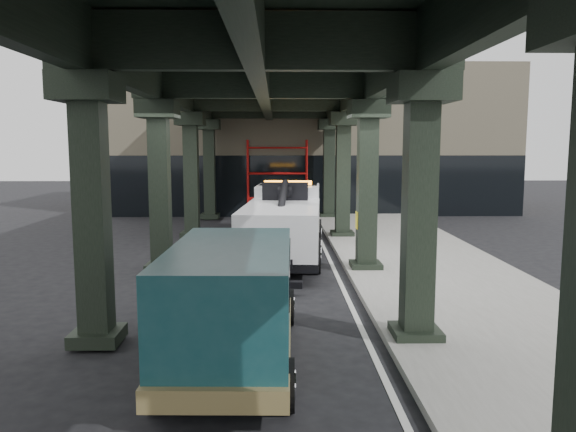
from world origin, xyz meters
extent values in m
plane|color=black|center=(0.00, 0.00, 0.00)|extent=(90.00, 90.00, 0.00)
cube|color=gray|center=(4.50, 2.00, 0.07)|extent=(5.00, 40.00, 0.15)
cube|color=silver|center=(1.70, 2.00, 0.01)|extent=(0.12, 38.00, 0.01)
cube|color=black|center=(2.60, -4.00, 2.50)|extent=(0.55, 0.55, 5.00)
cube|color=black|center=(2.60, -4.00, 4.75)|extent=(1.10, 1.10, 0.50)
cube|color=black|center=(2.60, -4.00, 0.18)|extent=(0.90, 0.90, 0.24)
cube|color=black|center=(2.60, 2.00, 2.50)|extent=(0.55, 0.55, 5.00)
cube|color=black|center=(2.60, 2.00, 4.75)|extent=(1.10, 1.10, 0.50)
cube|color=black|center=(2.60, 2.00, 0.18)|extent=(0.90, 0.90, 0.24)
cube|color=black|center=(2.60, 8.00, 2.50)|extent=(0.55, 0.55, 5.00)
cube|color=black|center=(2.60, 8.00, 4.75)|extent=(1.10, 1.10, 0.50)
cube|color=black|center=(2.60, 8.00, 0.18)|extent=(0.90, 0.90, 0.24)
cube|color=black|center=(2.60, 14.00, 2.50)|extent=(0.55, 0.55, 5.00)
cube|color=black|center=(2.60, 14.00, 4.75)|extent=(1.10, 1.10, 0.50)
cube|color=black|center=(2.60, 14.00, 0.18)|extent=(0.90, 0.90, 0.24)
cube|color=black|center=(-3.40, -4.00, 2.50)|extent=(0.55, 0.55, 5.00)
cube|color=black|center=(-3.40, -4.00, 4.75)|extent=(1.10, 1.10, 0.50)
cube|color=black|center=(-3.40, -4.00, 0.18)|extent=(0.90, 0.90, 0.24)
cube|color=black|center=(-3.40, 2.00, 2.50)|extent=(0.55, 0.55, 5.00)
cube|color=black|center=(-3.40, 2.00, 4.75)|extent=(1.10, 1.10, 0.50)
cube|color=black|center=(-3.40, 2.00, 0.18)|extent=(0.90, 0.90, 0.24)
cube|color=black|center=(-3.40, 8.00, 2.50)|extent=(0.55, 0.55, 5.00)
cube|color=black|center=(-3.40, 8.00, 4.75)|extent=(1.10, 1.10, 0.50)
cube|color=black|center=(-3.40, 8.00, 0.18)|extent=(0.90, 0.90, 0.24)
cube|color=black|center=(-3.40, 14.00, 2.50)|extent=(0.55, 0.55, 5.00)
cube|color=black|center=(-3.40, 14.00, 4.75)|extent=(1.10, 1.10, 0.50)
cube|color=black|center=(-3.40, 14.00, 0.18)|extent=(0.90, 0.90, 0.24)
cube|color=black|center=(2.60, 2.00, 5.55)|extent=(0.35, 32.00, 1.10)
cube|color=black|center=(-3.40, 2.00, 5.55)|extent=(0.35, 32.00, 1.10)
cube|color=black|center=(-0.40, 2.00, 5.55)|extent=(0.35, 32.00, 1.10)
cube|color=black|center=(-0.40, 2.00, 6.25)|extent=(7.40, 32.00, 0.30)
cube|color=#C6B793|center=(2.00, 20.00, 4.00)|extent=(22.00, 10.00, 8.00)
cylinder|color=#B4100E|center=(-1.50, 14.90, 2.00)|extent=(0.08, 0.08, 4.00)
cylinder|color=#B4100E|center=(-1.50, 14.10, 2.00)|extent=(0.08, 0.08, 4.00)
cylinder|color=#B4100E|center=(1.50, 14.90, 2.00)|extent=(0.08, 0.08, 4.00)
cylinder|color=#B4100E|center=(1.50, 14.10, 2.00)|extent=(0.08, 0.08, 4.00)
cylinder|color=#B4100E|center=(0.00, 14.90, 1.00)|extent=(3.00, 0.08, 0.08)
cylinder|color=#B4100E|center=(0.00, 14.90, 2.30)|extent=(3.00, 0.08, 0.08)
cylinder|color=#B4100E|center=(0.00, 14.90, 3.60)|extent=(3.00, 0.08, 0.08)
cube|color=black|center=(0.20, 3.59, 0.66)|extent=(1.51, 7.11, 0.24)
cube|color=white|center=(0.39, 5.98, 1.46)|extent=(2.39, 2.43, 1.69)
cube|color=white|center=(0.47, 6.97, 0.99)|extent=(2.26, 0.84, 0.85)
cube|color=black|center=(0.41, 6.22, 1.93)|extent=(2.16, 1.39, 0.80)
cube|color=white|center=(0.11, 2.52, 1.27)|extent=(2.63, 4.87, 1.32)
cube|color=orange|center=(0.38, 5.80, 2.40)|extent=(1.71, 0.40, 0.15)
cube|color=black|center=(0.26, 4.39, 2.21)|extent=(1.55, 0.69, 0.56)
cylinder|color=black|center=(0.12, 2.70, 1.98)|extent=(0.49, 3.30, 1.26)
cube|color=black|center=(-0.09, 0.12, 0.33)|extent=(0.39, 1.34, 0.17)
cube|color=black|center=(-0.14, -0.53, 0.28)|extent=(1.52, 0.36, 0.17)
cylinder|color=black|center=(-0.62, 6.35, 0.52)|extent=(0.41, 1.06, 1.03)
cylinder|color=silver|center=(-0.62, 6.35, 0.52)|extent=(0.41, 0.60, 0.57)
cylinder|color=black|center=(1.45, 6.18, 0.52)|extent=(0.41, 1.06, 1.03)
cylinder|color=silver|center=(1.45, 6.18, 0.52)|extent=(0.41, 0.60, 0.57)
cylinder|color=black|center=(-0.87, 3.26, 0.52)|extent=(0.41, 1.06, 1.03)
cylinder|color=silver|center=(-0.87, 3.26, 0.52)|extent=(0.41, 0.60, 0.57)
cylinder|color=black|center=(1.19, 3.09, 0.52)|extent=(0.41, 1.06, 1.03)
cylinder|color=silver|center=(1.19, 3.09, 0.52)|extent=(0.41, 0.60, 0.57)
cylinder|color=black|center=(-0.97, 2.04, 0.52)|extent=(0.41, 1.06, 1.03)
cylinder|color=silver|center=(-0.97, 2.04, 0.52)|extent=(0.41, 0.60, 0.57)
cylinder|color=black|center=(1.09, 1.87, 0.52)|extent=(0.41, 1.06, 1.03)
cylinder|color=silver|center=(1.09, 1.87, 0.52)|extent=(0.41, 0.60, 0.57)
cube|color=#134045|center=(-0.71, -2.81, 0.86)|extent=(1.89, 1.05, 0.82)
cube|color=#134045|center=(-0.78, -5.31, 1.23)|extent=(2.02, 4.14, 1.77)
cube|color=olive|center=(-0.77, -4.95, 0.50)|extent=(2.08, 5.14, 0.32)
cube|color=black|center=(-0.72, -3.17, 1.59)|extent=(1.78, 0.44, 0.76)
cube|color=black|center=(-0.77, -5.04, 1.68)|extent=(2.02, 3.32, 0.50)
cube|color=silver|center=(-0.70, -2.33, 0.50)|extent=(1.82, 0.16, 0.27)
cylinder|color=black|center=(-1.62, -2.83, 0.38)|extent=(0.28, 0.77, 0.76)
cylinder|color=silver|center=(-1.62, -2.83, 0.38)|extent=(0.30, 0.43, 0.42)
cylinder|color=black|center=(0.19, -2.88, 0.38)|extent=(0.28, 0.77, 0.76)
cylinder|color=silver|center=(0.19, -2.88, 0.38)|extent=(0.30, 0.43, 0.42)
cylinder|color=black|center=(-1.73, -6.65, 0.38)|extent=(0.28, 0.77, 0.76)
cylinder|color=silver|center=(-1.73, -6.65, 0.38)|extent=(0.30, 0.43, 0.42)
cylinder|color=black|center=(0.09, -6.70, 0.38)|extent=(0.28, 0.77, 0.76)
cylinder|color=silver|center=(0.09, -6.70, 0.38)|extent=(0.30, 0.43, 0.42)
camera|label=1|loc=(-0.03, -14.23, 3.74)|focal=35.00mm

